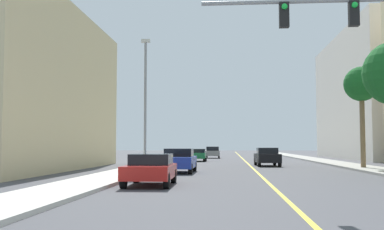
% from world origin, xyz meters
% --- Properties ---
extents(ground, '(192.00, 192.00, 0.00)m').
position_xyz_m(ground, '(0.00, 42.00, 0.00)').
color(ground, '#47474C').
extents(sidewalk_left, '(2.66, 168.00, 0.15)m').
position_xyz_m(sidewalk_left, '(-7.93, 42.00, 0.07)').
color(sidewalk_left, beige).
rests_on(sidewalk_left, ground).
extents(sidewalk_right, '(2.66, 168.00, 0.15)m').
position_xyz_m(sidewalk_right, '(7.93, 42.00, 0.07)').
color(sidewalk_right, '#9E9B93').
rests_on(sidewalk_right, ground).
extents(lane_marking_center, '(0.16, 144.00, 0.01)m').
position_xyz_m(lane_marking_center, '(0.00, 42.00, 0.00)').
color(lane_marking_center, yellow).
rests_on(lane_marking_center, ground).
extents(street_lamp, '(0.56, 0.28, 8.39)m').
position_xyz_m(street_lamp, '(-7.10, 23.23, 4.77)').
color(street_lamp, gray).
rests_on(street_lamp, sidewalk_left).
extents(palm_far, '(2.49, 2.49, 7.19)m').
position_xyz_m(palm_far, '(7.72, 27.73, 5.95)').
color(palm_far, brown).
rests_on(palm_far, sidewalk_right).
extents(car_gray, '(1.92, 3.87, 1.51)m').
position_xyz_m(car_gray, '(-3.84, 54.39, 0.77)').
color(car_gray, slate).
rests_on(car_gray, ground).
extents(car_green, '(1.73, 3.92, 1.31)m').
position_xyz_m(car_green, '(-5.02, 42.72, 0.69)').
color(car_green, '#196638').
rests_on(car_green, ground).
extents(car_blue, '(1.95, 4.25, 1.50)m').
position_xyz_m(car_blue, '(-4.89, 22.94, 0.77)').
color(car_blue, '#1E389E').
rests_on(car_blue, ground).
extents(car_black, '(1.96, 4.10, 1.50)m').
position_xyz_m(car_black, '(1.37, 32.43, 0.77)').
color(car_black, black).
rests_on(car_black, ground).
extents(car_red, '(2.01, 3.93, 1.34)m').
position_xyz_m(car_red, '(-5.14, 13.98, 0.71)').
color(car_red, red).
rests_on(car_red, ground).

